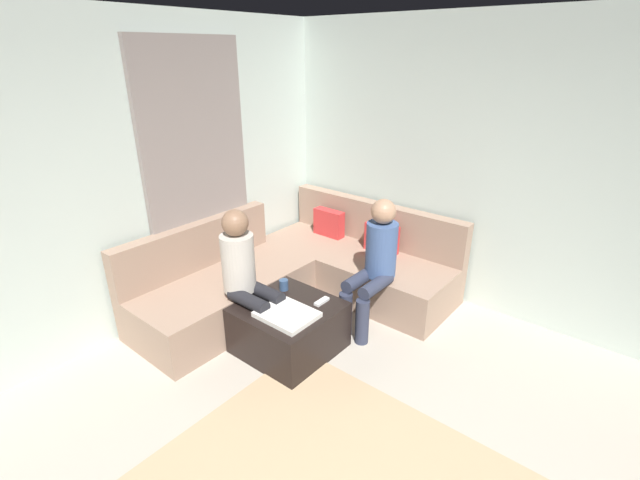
% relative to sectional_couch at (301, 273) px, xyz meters
% --- Properties ---
extents(wall_back, '(6.00, 0.12, 2.70)m').
position_rel_sectional_couch_xyz_m(wall_back, '(2.08, 1.06, 1.07)').
color(wall_back, silver).
rests_on(wall_back, ground_plane).
extents(wall_left, '(0.12, 6.00, 2.70)m').
position_rel_sectional_couch_xyz_m(wall_left, '(-0.86, -1.88, 1.07)').
color(wall_left, silver).
rests_on(wall_left, ground_plane).
extents(curtain_panel, '(0.06, 1.10, 2.50)m').
position_rel_sectional_couch_xyz_m(curtain_panel, '(-0.76, -0.58, 0.97)').
color(curtain_panel, gray).
rests_on(curtain_panel, ground_plane).
extents(sectional_couch, '(2.10, 2.55, 0.87)m').
position_rel_sectional_couch_xyz_m(sectional_couch, '(0.00, 0.00, 0.00)').
color(sectional_couch, '#9E7F6B').
rests_on(sectional_couch, ground_plane).
extents(ottoman, '(0.76, 0.76, 0.42)m').
position_rel_sectional_couch_xyz_m(ottoman, '(0.49, -0.72, -0.07)').
color(ottoman, black).
rests_on(ottoman, ground_plane).
extents(folded_blanket, '(0.44, 0.36, 0.04)m').
position_rel_sectional_couch_xyz_m(folded_blanket, '(0.59, -0.84, 0.16)').
color(folded_blanket, white).
rests_on(folded_blanket, ottoman).
extents(coffee_mug, '(0.08, 0.08, 0.10)m').
position_rel_sectional_couch_xyz_m(coffee_mug, '(0.27, -0.54, 0.19)').
color(coffee_mug, '#334C72').
rests_on(coffee_mug, ottoman).
extents(game_remote, '(0.05, 0.15, 0.02)m').
position_rel_sectional_couch_xyz_m(game_remote, '(0.67, -0.50, 0.15)').
color(game_remote, white).
rests_on(game_remote, ottoman).
extents(person_on_couch_back, '(0.30, 0.60, 1.20)m').
position_rel_sectional_couch_xyz_m(person_on_couch_back, '(0.83, 0.06, 0.38)').
color(person_on_couch_back, '#2D3347').
rests_on(person_on_couch_back, ground_plane).
extents(person_on_couch_side, '(0.60, 0.30, 1.20)m').
position_rel_sectional_couch_xyz_m(person_on_couch_side, '(0.15, -0.84, 0.38)').
color(person_on_couch_side, black).
rests_on(person_on_couch_side, ground_plane).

